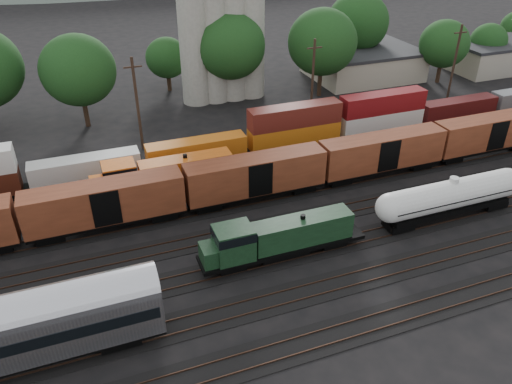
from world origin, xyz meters
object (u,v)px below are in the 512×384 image
object	(u,v)px
tank_car_a	(451,196)
grain_silo	(221,27)
orange_locomotive	(160,174)
green_locomotive	(274,238)

from	to	relation	value
tank_car_a	grain_silo	world-z (taller)	grain_silo
grain_silo	tank_car_a	bearing A→B (deg)	-75.05
tank_car_a	grain_silo	bearing A→B (deg)	104.95
orange_locomotive	grain_silo	world-z (taller)	grain_silo
grain_silo	orange_locomotive	bearing A→B (deg)	-120.30
green_locomotive	grain_silo	bearing A→B (deg)	78.93
green_locomotive	orange_locomotive	world-z (taller)	orange_locomotive
green_locomotive	tank_car_a	bearing A→B (deg)	-0.00
green_locomotive	orange_locomotive	bearing A→B (deg)	115.55
tank_car_a	orange_locomotive	size ratio (longest dim) A/B	1.01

